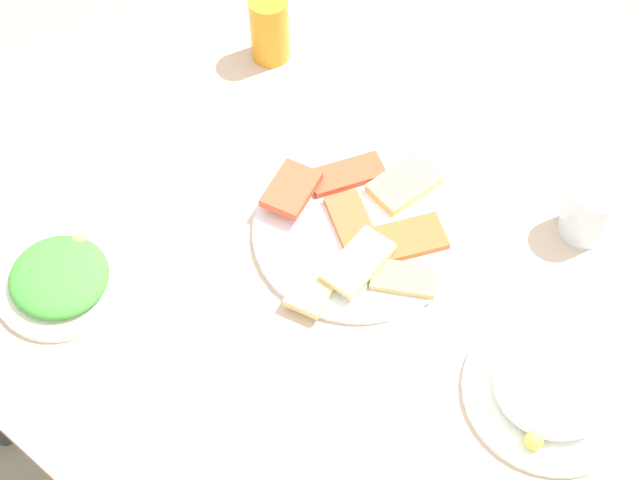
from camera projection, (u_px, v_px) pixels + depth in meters
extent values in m
plane|color=gray|center=(303.00, 447.00, 1.98)|extent=(6.00, 6.00, 0.00)
cube|color=beige|center=(295.00, 268.00, 1.39)|extent=(1.12, 0.89, 0.02)
cylinder|color=#46444A|center=(239.00, 116.00, 2.04)|extent=(0.04, 0.04, 0.70)
cylinder|color=white|center=(357.00, 231.00, 1.41)|extent=(0.31, 0.31, 0.01)
cube|color=#DD4C2E|center=(347.00, 174.00, 1.45)|extent=(0.10, 0.13, 0.01)
cube|color=#C85B32|center=(353.00, 226.00, 1.40)|extent=(0.13, 0.11, 0.01)
cube|color=#E0CA7B|center=(317.00, 281.00, 1.34)|extent=(0.08, 0.12, 0.01)
cube|color=#DD5B2E|center=(408.00, 238.00, 1.38)|extent=(0.11, 0.13, 0.01)
cube|color=#D7B966|center=(404.00, 184.00, 1.44)|extent=(0.08, 0.11, 0.02)
cube|color=tan|center=(404.00, 278.00, 1.35)|extent=(0.11, 0.09, 0.01)
cube|color=#D64D30|center=(291.00, 189.00, 1.41)|extent=(0.08, 0.10, 0.01)
cube|color=beige|center=(358.00, 262.00, 1.35)|extent=(0.06, 0.11, 0.01)
cylinder|color=white|center=(550.00, 392.00, 1.26)|extent=(0.24, 0.24, 0.01)
ellipsoid|color=white|center=(553.00, 385.00, 1.24)|extent=(0.22, 0.22, 0.06)
sphere|color=#F2E64E|center=(534.00, 440.00, 1.20)|extent=(0.03, 0.03, 0.03)
cylinder|color=white|center=(62.00, 283.00, 1.36)|extent=(0.19, 0.19, 0.01)
ellipsoid|color=green|center=(59.00, 277.00, 1.34)|extent=(0.20, 0.19, 0.04)
sphere|color=#E9DF50|center=(79.00, 242.00, 1.37)|extent=(0.03, 0.03, 0.03)
cylinder|color=orange|center=(269.00, 28.00, 1.57)|extent=(0.09, 0.09, 0.12)
cylinder|color=silver|center=(589.00, 211.00, 1.38)|extent=(0.07, 0.07, 0.09)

